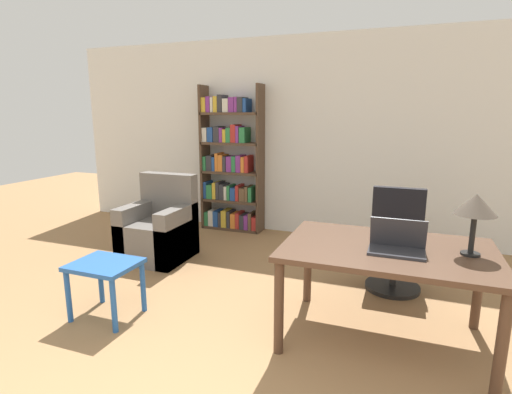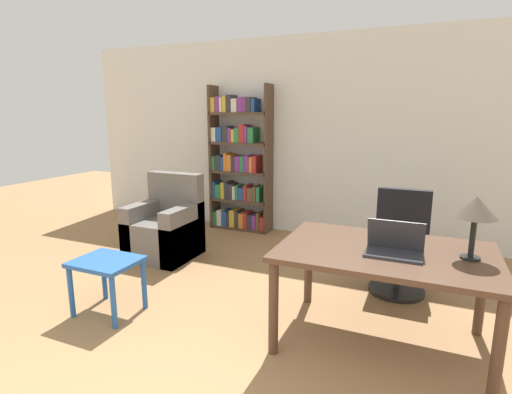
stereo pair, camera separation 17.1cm
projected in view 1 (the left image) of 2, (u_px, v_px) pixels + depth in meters
wall_back at (332, 139)px, 5.34m from camera, size 8.00×0.06×2.70m
desk at (387, 259)px, 2.90m from camera, size 1.48×0.99×0.74m
laptop at (397, 245)px, 2.77m from camera, size 0.38×0.23×0.24m
table_lamp at (476, 206)px, 2.66m from camera, size 0.27×0.27×0.43m
office_chair at (396, 244)px, 3.89m from camera, size 0.52×0.52×0.97m
side_table_blue at (105, 272)px, 3.30m from camera, size 0.53×0.44×0.48m
armchair at (159, 231)px, 4.69m from camera, size 0.71×0.71×0.98m
bookshelf at (230, 167)px, 5.75m from camera, size 0.90×0.28×2.07m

